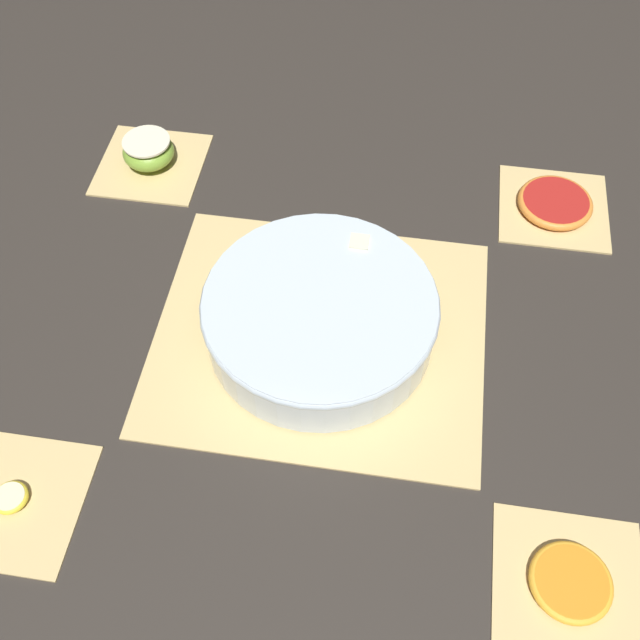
% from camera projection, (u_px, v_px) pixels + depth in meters
% --- Properties ---
extents(ground_plane, '(6.00, 6.00, 0.00)m').
position_uv_depth(ground_plane, '(320.00, 335.00, 0.92)').
color(ground_plane, '#2D2823').
extents(bamboo_mat_center, '(0.40, 0.35, 0.01)m').
position_uv_depth(bamboo_mat_center, '(320.00, 334.00, 0.92)').
color(bamboo_mat_center, '#D6B775').
rests_on(bamboo_mat_center, ground_plane).
extents(coaster_mat_near_left, '(0.15, 0.15, 0.01)m').
position_uv_depth(coaster_mat_near_left, '(554.00, 207.00, 1.04)').
color(coaster_mat_near_left, '#D6B775').
rests_on(coaster_mat_near_left, ground_plane).
extents(coaster_mat_near_right, '(0.15, 0.15, 0.01)m').
position_uv_depth(coaster_mat_near_right, '(151.00, 164.00, 1.10)').
color(coaster_mat_near_right, '#D6B775').
rests_on(coaster_mat_near_right, ground_plane).
extents(coaster_mat_far_left, '(0.15, 0.15, 0.01)m').
position_uv_depth(coaster_mat_far_left, '(569.00, 585.00, 0.74)').
color(coaster_mat_far_left, '#D6B775').
rests_on(coaster_mat_far_left, ground_plane).
extents(coaster_mat_far_right, '(0.15, 0.15, 0.01)m').
position_uv_depth(coaster_mat_far_right, '(13.00, 500.00, 0.79)').
color(coaster_mat_far_right, '#D6B775').
rests_on(coaster_mat_far_right, ground_plane).
extents(fruit_salad_bowl, '(0.28, 0.28, 0.07)m').
position_uv_depth(fruit_salad_bowl, '(320.00, 315.00, 0.89)').
color(fruit_salad_bowl, silver).
rests_on(fruit_salad_bowl, bamboo_mat_center).
extents(apple_half, '(0.07, 0.07, 0.04)m').
position_uv_depth(apple_half, '(148.00, 151.00, 1.08)').
color(apple_half, '#7FAD38').
rests_on(apple_half, coaster_mat_near_right).
extents(orange_slice_whole, '(0.08, 0.08, 0.01)m').
position_uv_depth(orange_slice_whole, '(571.00, 582.00, 0.74)').
color(orange_slice_whole, orange).
rests_on(orange_slice_whole, coaster_mat_far_left).
extents(banana_coin_single, '(0.04, 0.04, 0.01)m').
position_uv_depth(banana_coin_single, '(10.00, 498.00, 0.79)').
color(banana_coin_single, beige).
rests_on(banana_coin_single, coaster_mat_far_right).
extents(grapefruit_slice, '(0.10, 0.10, 0.01)m').
position_uv_depth(grapefruit_slice, '(555.00, 203.00, 1.04)').
color(grapefruit_slice, '#B2231E').
rests_on(grapefruit_slice, coaster_mat_near_left).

